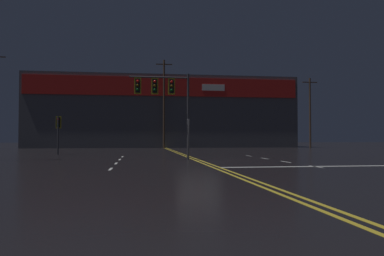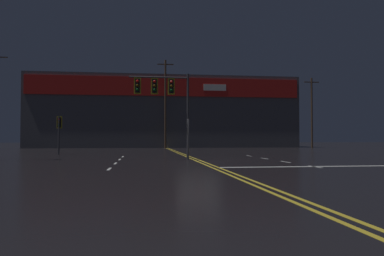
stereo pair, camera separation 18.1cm
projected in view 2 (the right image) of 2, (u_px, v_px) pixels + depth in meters
The scene contains 6 objects.
ground_plane at pixel (198, 161), 21.95m from camera, with size 200.00×200.00×0.00m, color black.
road_markings at pixel (216, 162), 21.11m from camera, with size 13.83×60.00×0.01m.
traffic_signal_median at pixel (162, 92), 22.68m from camera, with size 3.64×0.36×5.27m.
traffic_signal_corner_northwest at pixel (59, 126), 30.44m from camera, with size 0.42×0.36×3.12m.
building_backdrop at pixel (165, 113), 56.25m from camera, with size 38.21×10.23×10.21m.
utility_pole_row at pixel (154, 104), 50.21m from camera, with size 44.36×0.26×12.31m.
Camera 2 is at (-3.23, -21.76, 1.31)m, focal length 35.00 mm.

